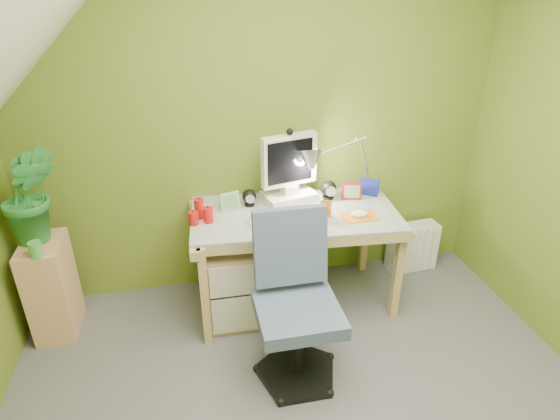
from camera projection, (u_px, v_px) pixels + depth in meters
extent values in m
cube|color=olive|center=(261.00, 122.00, 3.07)|extent=(3.20, 0.01, 2.40)
cube|color=silver|center=(288.00, 222.00, 2.85)|extent=(0.47, 0.27, 0.02)
cube|color=orange|center=(359.00, 216.00, 2.94)|extent=(0.23, 0.17, 0.01)
ellipsoid|color=white|center=(359.00, 214.00, 2.93)|extent=(0.12, 0.08, 0.04)
cylinder|color=#975016|center=(326.00, 209.00, 2.93)|extent=(0.07, 0.07, 0.09)
cube|color=#AB1223|center=(352.00, 191.00, 3.15)|extent=(0.13, 0.05, 0.11)
cube|color=navy|center=(369.00, 187.00, 3.21)|extent=(0.12, 0.10, 0.11)
cube|color=#9FC486|center=(230.00, 201.00, 3.02)|extent=(0.13, 0.06, 0.11)
cube|color=tan|center=(52.00, 287.00, 2.92)|extent=(0.24, 0.37, 0.64)
imported|color=#297C34|center=(30.00, 195.00, 2.68)|extent=(0.38, 0.33, 0.59)
cylinder|color=#519E42|center=(35.00, 249.00, 2.63)|extent=(0.09, 0.09, 0.09)
cube|color=silver|center=(412.00, 247.00, 3.61)|extent=(0.38, 0.18, 0.37)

